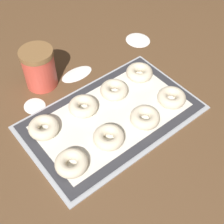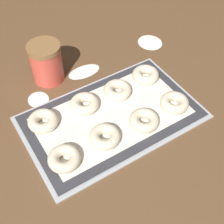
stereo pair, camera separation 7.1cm
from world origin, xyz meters
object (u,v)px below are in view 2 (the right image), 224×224
bagel_back_mid_left (85,104)px  baking_tray (112,117)px  bagel_front_far_left (64,159)px  bagel_front_mid_right (144,121)px  bagel_front_far_right (174,103)px  flour_canister (46,62)px  bagel_back_far_right (146,75)px  bagel_back_far_left (43,121)px  bagel_back_mid_right (118,90)px  bagel_front_mid_left (105,137)px

bagel_back_mid_left → baking_tray: bearing=-53.7°
bagel_front_far_left → bagel_front_mid_right: 0.25m
baking_tray → bagel_front_far_right: size_ratio=5.91×
bagel_back_mid_left → flour_canister: (-0.03, 0.19, 0.04)m
bagel_front_far_left → bagel_back_far_right: same height
bagel_front_far_left → bagel_back_far_left: size_ratio=1.00×
baking_tray → bagel_front_mid_right: bearing=-51.6°
bagel_back_far_right → bagel_back_far_left: bearing=-179.7°
baking_tray → flour_canister: (-0.08, 0.26, 0.06)m
bagel_back_mid_left → bagel_back_mid_right: 0.11m
baking_tray → bagel_front_far_left: 0.20m
bagel_front_mid_left → baking_tray: bearing=45.5°
baking_tray → bagel_front_far_right: (0.18, -0.07, 0.02)m
bagel_front_far_left → bagel_back_mid_left: size_ratio=1.00×
bagel_front_far_left → bagel_back_mid_right: (0.25, 0.14, 0.00)m
bagel_front_far_right → bagel_back_far_right: (0.00, 0.15, 0.00)m
bagel_front_far_left → bagel_front_far_right: 0.37m
bagel_front_far_left → bagel_back_far_right: 0.39m
baking_tray → bagel_back_mid_right: bagel_back_mid_right is taller
bagel_front_far_left → flour_canister: bearing=72.3°
bagel_back_mid_left → flour_canister: flour_canister is taller
bagel_back_far_left → bagel_back_mid_right: 0.25m
bagel_back_far_left → bagel_back_mid_right: (0.25, -0.01, 0.00)m
bagel_front_mid_right → bagel_front_mid_left: bearing=175.0°
bagel_front_far_right → flour_canister: flour_canister is taller
bagel_front_mid_left → bagel_back_far_left: (-0.12, 0.14, 0.00)m
baking_tray → bagel_front_mid_left: bearing=-134.5°
bagel_back_far_right → baking_tray: bearing=-156.5°
bagel_front_mid_left → bagel_front_mid_right: size_ratio=1.00×
baking_tray → flour_canister: 0.28m
flour_canister → bagel_front_far_left: bearing=-107.7°
bagel_front_mid_right → bagel_back_mid_right: 0.14m
bagel_front_mid_right → bagel_back_far_right: same height
bagel_front_mid_left → bagel_back_far_left: same height
bagel_back_far_left → bagel_back_far_right: (0.36, 0.00, 0.00)m
bagel_back_far_left → bagel_back_mid_left: (0.13, -0.00, 0.00)m
bagel_back_far_right → bagel_front_far_right: bearing=-90.2°
baking_tray → bagel_front_mid_left: size_ratio=5.91×
bagel_back_mid_left → flour_canister: size_ratio=0.66×
bagel_back_mid_right → baking_tray: bearing=-133.0°
baking_tray → bagel_back_far_left: size_ratio=5.91×
bagel_front_mid_left → bagel_front_mid_right: bearing=-5.0°
bagel_back_far_left → bagel_back_far_right: same height
bagel_front_far_left → bagel_front_mid_right: size_ratio=1.00×
bagel_front_mid_right → bagel_back_far_left: size_ratio=1.00×
bagel_back_far_left → flour_canister: flour_canister is taller
bagel_front_mid_left → bagel_front_mid_right: same height
baking_tray → bagel_front_mid_right: (0.06, -0.08, 0.02)m
baking_tray → bagel_back_far_right: (0.18, 0.08, 0.02)m
bagel_back_far_left → flour_canister: bearing=61.4°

